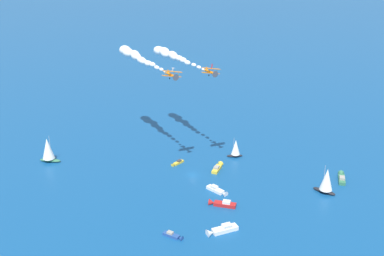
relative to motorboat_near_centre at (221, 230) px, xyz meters
name	(u,v)px	position (x,y,z in m)	size (l,w,h in m)	color
ground_plane	(193,175)	(-5.91, -37.73, -0.78)	(2000.00, 2000.00, 0.00)	navy
motorboat_near_centre	(221,230)	(0.00, 0.00, 0.00)	(10.08, 2.89, 2.91)	white
sailboat_far_port	(326,181)	(-44.11, -8.07, 4.00)	(6.27, 8.18, 10.49)	black
motorboat_far_stbd	(177,163)	(-3.56, -48.62, -0.31)	(6.08, 4.14, 1.75)	gold
sailboat_inshore	(236,148)	(-28.16, -46.32, 3.04)	(6.73, 4.47, 8.37)	black
motorboat_offshore	(218,167)	(-16.76, -38.74, -0.12)	(7.32, 7.74, 2.46)	gold
sailboat_trailing	(48,150)	(43.33, -69.80, 4.34)	(8.73, 6.76, 11.22)	#33704C
motorboat_ahead	(342,178)	(-55.88, -14.01, -0.08)	(7.12, 8.65, 2.61)	#33704C
motorboat_mid_cluster	(221,204)	(-6.60, -13.89, -0.07)	(8.72, 7.41, 2.66)	#B21E1E
motorboat_outer_ring_b	(174,236)	(14.09, -2.83, -0.28)	(5.29, 6.12, 1.88)	#23478C
motorboat_outer_ring_c	(218,191)	(-9.25, -22.38, -0.12)	(5.42, 8.64, 2.46)	white
biplane_lead	(211,72)	(-13.02, -38.35, 38.46)	(7.51, 6.92, 3.68)	orange
wingwalker_lead	(212,66)	(-13.44, -38.39, 40.61)	(0.91, 0.25, 1.79)	red
smoke_trail_lead	(168,54)	(-8.69, -72.32, 38.12)	(8.72, 41.60, 4.88)	white
biplane_wingman	(172,75)	(1.37, -38.92, 38.65)	(7.51, 6.92, 3.68)	orange
wingwalker_wingman	(173,69)	(0.96, -38.96, 40.76)	(1.49, 0.28, 1.53)	white
smoke_trail_wingman	(133,55)	(5.88, -72.96, 38.79)	(9.08, 41.38, 5.15)	white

